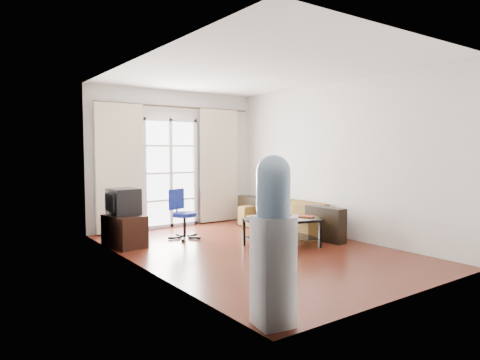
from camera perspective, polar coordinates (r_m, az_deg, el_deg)
name	(u,v)px	position (r m, az deg, el deg)	size (l,w,h in m)	color
floor	(254,250)	(6.66, 1.94, -9.26)	(5.20, 5.20, 0.00)	#5E2516
ceiling	(255,71)	(6.58, 1.99, 14.26)	(5.20, 5.20, 0.00)	white
wall_back	(176,159)	(8.69, -8.54, 2.79)	(3.60, 0.02, 2.70)	silver
wall_front	(410,167)	(4.69, 21.67, 1.56)	(3.60, 0.02, 2.70)	silver
wall_left	(142,164)	(5.57, -12.90, 2.08)	(0.02, 5.20, 2.70)	silver
wall_right	(336,160)	(7.71, 12.65, 2.59)	(0.02, 5.20, 2.70)	silver
french_door	(171,173)	(8.58, -9.24, 0.93)	(1.16, 0.06, 2.15)	white
curtain_rod	(178,107)	(8.64, -8.30, 9.63)	(0.04, 0.04, 3.30)	#4C3F2D
curtain_left	(120,168)	(8.11, -15.72, 1.54)	(0.90, 0.07, 2.35)	beige
curtain_right	(219,166)	(9.06, -2.82, 1.93)	(0.90, 0.07, 2.35)	beige
radiator	(213,207)	(9.07, -3.67, -3.59)	(0.64, 0.12, 0.64)	gray
sofa	(285,216)	(8.09, 6.05, -4.81)	(0.79, 2.00, 0.58)	brown
coffee_table	(282,228)	(6.82, 5.56, -6.45)	(1.24, 0.90, 0.45)	silver
bowl	(270,220)	(6.50, 3.98, -5.28)	(0.27, 0.27, 0.06)	#308546
book	(304,217)	(6.91, 8.57, -4.91)	(0.25, 0.28, 0.02)	#913411
remote	(288,216)	(6.98, 6.37, -4.82)	(0.14, 0.04, 0.02)	black
tv_stand	(124,231)	(7.06, -15.15, -6.56)	(0.45, 0.68, 0.50)	black
crt_tv	(123,202)	(7.05, -15.39, -2.80)	(0.49, 0.48, 0.42)	black
task_chair	(183,224)	(7.49, -7.56, -5.84)	(0.74, 0.74, 0.85)	black
water_cooler	(273,237)	(3.72, 4.44, -7.61)	(0.35, 0.35, 1.49)	white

